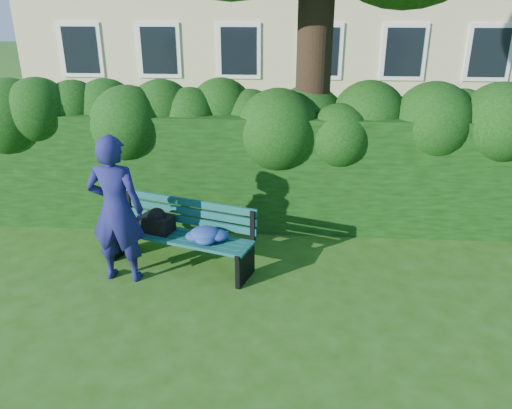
{
  "coord_description": "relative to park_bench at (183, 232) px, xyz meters",
  "views": [
    {
      "loc": [
        0.43,
        -5.31,
        3.37
      ],
      "look_at": [
        0.0,
        0.6,
        0.95
      ],
      "focal_mm": 35.0,
      "sensor_mm": 36.0,
      "label": 1
    }
  ],
  "objects": [
    {
      "name": "ground",
      "position": [
        0.98,
        -0.64,
        -0.5
      ],
      "size": [
        80.0,
        80.0,
        0.0
      ],
      "primitive_type": "plane",
      "color": "#274C0F",
      "rests_on": "ground"
    },
    {
      "name": "hedge",
      "position": [
        0.98,
        1.56,
        0.4
      ],
      "size": [
        10.0,
        1.0,
        1.8
      ],
      "color": "black",
      "rests_on": "ground"
    },
    {
      "name": "park_bench",
      "position": [
        0.0,
        0.0,
        0.0
      ],
      "size": [
        2.09,
        1.15,
        0.89
      ],
      "rotation": [
        0.0,
        0.0,
        -0.31
      ],
      "color": "#0D4341",
      "rests_on": "ground"
    },
    {
      "name": "man_reading",
      "position": [
        -0.74,
        -0.38,
        0.46
      ],
      "size": [
        0.73,
        0.5,
        1.93
      ],
      "primitive_type": "imported",
      "rotation": [
        0.0,
        0.0,
        3.09
      ],
      "color": "navy",
      "rests_on": "ground"
    }
  ]
}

